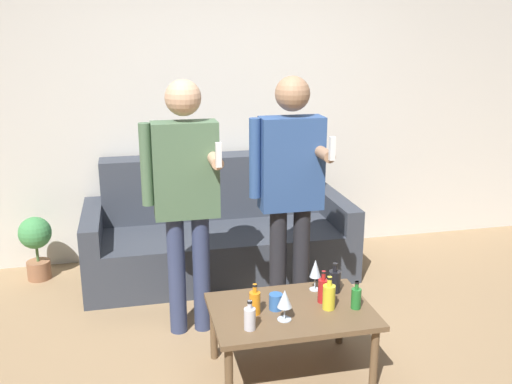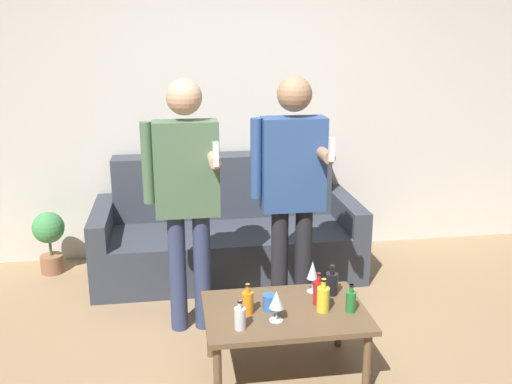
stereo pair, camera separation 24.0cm
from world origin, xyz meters
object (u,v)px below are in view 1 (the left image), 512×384
bottle_orange (329,296)px  person_standing_right (290,182)px  couch (218,233)px  coffee_table (291,316)px  person_standing_left (185,188)px

bottle_orange → person_standing_right: size_ratio=0.12×
couch → bottle_orange: size_ratio=10.81×
couch → person_standing_right: (0.33, -0.93, 0.66)m
coffee_table → person_standing_left: person_standing_left is taller
bottle_orange → person_standing_right: bearing=93.3°
bottle_orange → person_standing_right: person_standing_right is taller
bottle_orange → person_standing_right: 0.83m
coffee_table → bottle_orange: 0.24m
coffee_table → bottle_orange: size_ratio=4.65×
bottle_orange → person_standing_left: size_ratio=0.12×
coffee_table → person_standing_right: size_ratio=0.55×
person_standing_left → person_standing_right: person_standing_right is taller
coffee_table → person_standing_left: bearing=128.9°
couch → coffee_table: size_ratio=2.32×
couch → person_standing_left: size_ratio=1.28×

